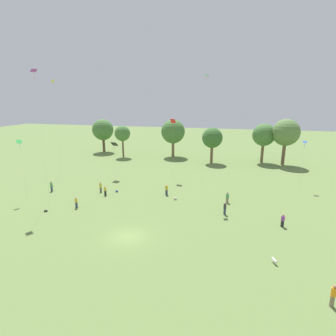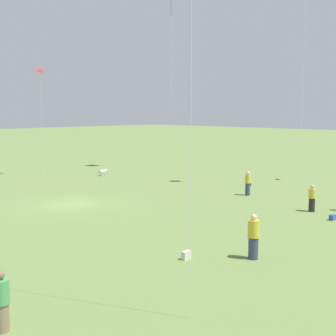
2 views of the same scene
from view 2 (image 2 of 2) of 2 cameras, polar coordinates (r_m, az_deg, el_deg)
The scene contains 10 objects.
ground_plane at distance 30.26m, azimuth -11.76°, elevation -4.35°, with size 240.00×240.00×0.00m, color olive.
person_2 at distance 19.08m, azimuth 10.38°, elevation -8.28°, with size 0.63×0.63×1.82m.
person_4 at distance 28.67m, azimuth 17.15°, elevation -3.57°, with size 0.52×0.52×1.59m.
person_7 at distance 13.70m, azimuth -19.68°, elevation -15.14°, with size 0.60×0.60×1.68m.
person_8 at distance 33.06m, azimuth 9.70°, elevation -1.87°, with size 0.53×0.53×1.69m.
kite_4 at distance 43.63m, azimuth -15.30°, elevation 10.60°, with size 0.78×0.74×9.57m.
dog_1 at distance 42.99m, azimuth -7.91°, elevation -0.41°, with size 0.87×0.37×0.57m.
picnic_bag_0 at distance 26.94m, azimuth 19.41°, elevation -5.70°, with size 0.38×0.25×0.30m.
picnic_bag_1 at distance 18.98m, azimuth 2.24°, elevation -10.56°, with size 0.45×0.23×0.33m.
picnic_bag_2 at distance 37.27m, azimuth 9.86°, elevation -1.99°, with size 0.45×0.32×0.24m.
Camera 2 is at (16.14, 24.91, 5.89)m, focal length 50.00 mm.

